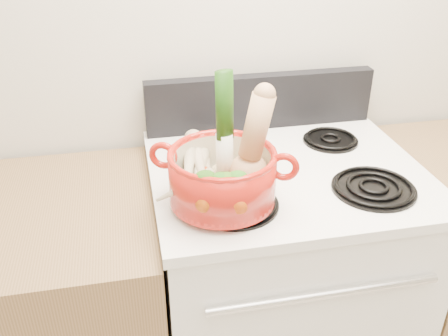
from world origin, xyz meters
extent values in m
cube|color=beige|center=(0.00, 1.75, 1.30)|extent=(3.50, 0.02, 2.60)
cube|color=white|center=(0.00, 1.40, 0.46)|extent=(0.76, 0.65, 0.92)
cube|color=white|center=(0.00, 1.40, 0.93)|extent=(0.78, 0.67, 0.03)
cube|color=black|center=(0.00, 1.70, 1.04)|extent=(0.76, 0.05, 0.18)
cylinder|color=silver|center=(0.00, 1.06, 0.78)|extent=(0.60, 0.02, 0.02)
cylinder|color=black|center=(-0.19, 1.24, 0.96)|extent=(0.22, 0.22, 0.02)
cylinder|color=black|center=(0.19, 1.24, 0.96)|extent=(0.22, 0.22, 0.02)
cylinder|color=black|center=(-0.19, 1.54, 0.96)|extent=(0.17, 0.17, 0.02)
cylinder|color=black|center=(0.19, 1.54, 0.96)|extent=(0.17, 0.17, 0.02)
cylinder|color=#B1190F|center=(-0.22, 1.25, 1.03)|extent=(0.35, 0.35, 0.13)
torus|color=#B1190F|center=(-0.36, 1.31, 1.08)|extent=(0.07, 0.04, 0.07)
torus|color=#B1190F|center=(-0.08, 1.19, 1.08)|extent=(0.07, 0.04, 0.07)
cylinder|color=silver|center=(-0.21, 1.28, 1.15)|extent=(0.07, 0.07, 0.31)
ellipsoid|color=#CFBD7F|center=(-0.20, 1.31, 1.01)|extent=(0.08, 0.06, 0.04)
cone|color=beige|center=(-0.26, 1.27, 1.02)|extent=(0.05, 0.21, 0.06)
cone|color=beige|center=(-0.30, 1.28, 1.02)|extent=(0.11, 0.19, 0.05)
cone|color=beige|center=(-0.27, 1.29, 1.03)|extent=(0.09, 0.21, 0.06)
cone|color=beige|center=(-0.32, 1.23, 1.03)|extent=(0.16, 0.10, 0.05)
cone|color=beige|center=(-0.27, 1.32, 1.05)|extent=(0.05, 0.24, 0.07)
cone|color=beige|center=(-0.30, 1.28, 1.05)|extent=(0.08, 0.20, 0.05)
cone|color=#D95B0A|center=(-0.22, 1.21, 1.01)|extent=(0.05, 0.15, 0.04)
cone|color=#CB580A|center=(-0.24, 1.20, 1.02)|extent=(0.04, 0.14, 0.04)
cone|color=#D1440A|center=(-0.20, 1.20, 1.03)|extent=(0.05, 0.18, 0.05)
cone|color=#C35B09|center=(-0.25, 1.19, 1.03)|extent=(0.12, 0.14, 0.05)
cone|color=#DF430B|center=(-0.25, 1.22, 1.03)|extent=(0.04, 0.15, 0.04)
camera|label=1|loc=(-0.43, 0.21, 1.65)|focal=40.00mm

